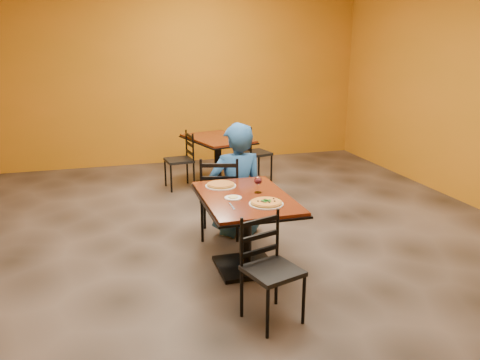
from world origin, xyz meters
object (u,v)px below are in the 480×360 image
object	(u,v)px
wine_glass	(258,184)
table_main	(246,215)
chair_main_near	(273,271)
table_second	(218,150)
plate_far	(221,186)
side_plate	(233,198)
chair_second_left	(179,161)
plate_main	(266,204)
diner	(237,179)
chair_main_far	(220,196)
chair_second_right	(255,153)
pizza_far	(221,184)
pizza_main	(266,202)

from	to	relation	value
wine_glass	table_main	bearing A→B (deg)	-156.24
chair_main_near	table_second	bearing A→B (deg)	65.73
chair_main_near	plate_far	world-z (taller)	chair_main_near
table_second	wine_glass	bearing A→B (deg)	-95.63
side_plate	chair_second_left	bearing A→B (deg)	91.04
plate_main	side_plate	world-z (taller)	same
side_plate	table_main	bearing A→B (deg)	16.22
plate_far	diner	bearing A→B (deg)	59.15
chair_main_far	wine_glass	distance (m)	0.91
table_second	chair_main_near	xyz separation A→B (m)	(-0.48, -3.77, -0.12)
chair_second_right	table_main	bearing A→B (deg)	146.93
plate_far	table_second	bearing A→B (deg)	77.06
chair_main_near	chair_second_left	bearing A→B (deg)	74.86
chair_main_far	wine_glass	world-z (taller)	chair_main_far
diner	plate_far	bearing A→B (deg)	58.72
chair_main_near	chair_second_left	size ratio (longest dim) A/B	1.00
chair_second_left	side_plate	xyz separation A→B (m)	(0.05, -2.88, 0.33)
plate_main	chair_second_left	bearing A→B (deg)	95.30
wine_glass	chair_main_near	bearing A→B (deg)	-101.62
table_main	pizza_far	world-z (taller)	pizza_far
table_second	chair_second_left	xyz separation A→B (m)	(-0.60, 0.00, -0.12)
table_second	chair_main_far	bearing A→B (deg)	-102.94
chair_main_far	plate_main	world-z (taller)	chair_main_far
chair_second_left	side_plate	world-z (taller)	chair_second_left
table_main	side_plate	size ratio (longest dim) A/B	7.69
chair_main_near	diner	world-z (taller)	diner
table_second	chair_second_right	distance (m)	0.61
plate_far	chair_main_near	bearing A→B (deg)	-85.94
chair_main_far	pizza_main	size ratio (longest dim) A/B	3.35
pizza_main	side_plate	distance (m)	0.34
plate_far	wine_glass	xyz separation A→B (m)	(0.30, -0.30, 0.08)
plate_far	wine_glass	distance (m)	0.43
table_main	plate_far	xyz separation A→B (m)	(-0.15, 0.36, 0.20)
chair_main_far	plate_main	size ratio (longest dim) A/B	3.07
chair_main_near	pizza_far	world-z (taller)	chair_main_near
chair_second_right	pizza_main	distance (m)	3.28
table_second	pizza_main	distance (m)	3.15
plate_far	wine_glass	size ratio (longest dim) A/B	1.72
plate_main	pizza_main	distance (m)	0.02
table_main	wine_glass	distance (m)	0.32
pizza_main	chair_second_left	bearing A→B (deg)	95.30
wine_glass	pizza_far	bearing A→B (deg)	134.49
table_main	plate_far	size ratio (longest dim) A/B	3.97
chair_main_near	chair_main_far	bearing A→B (deg)	72.08
chair_second_left	wine_glass	size ratio (longest dim) A/B	4.77
plate_far	pizza_far	world-z (taller)	pizza_far
pizza_main	pizza_far	size ratio (longest dim) A/B	1.01
pizza_far	side_plate	xyz separation A→B (m)	(0.02, -0.40, -0.02)
chair_main_far	plate_far	distance (m)	0.60
pizza_far	chair_second_left	bearing A→B (deg)	90.78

